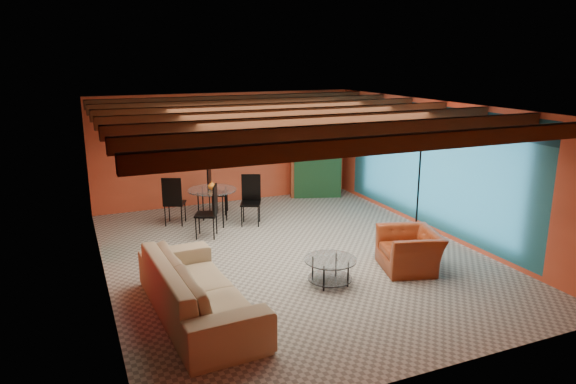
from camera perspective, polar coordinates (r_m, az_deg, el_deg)
name	(u,v)px	position (r m, az deg, el deg)	size (l,w,h in m)	color
room	(290,126)	(9.20, 0.22, 7.18)	(6.52, 8.01, 2.71)	gray
sofa	(199,288)	(7.51, -9.73, -10.30)	(2.83, 1.11, 0.83)	#998362
armchair	(410,250)	(9.21, 13.11, -6.19)	(1.05, 0.92, 0.68)	maroon
coffee_table	(330,271)	(8.48, 4.61, -8.60)	(0.84, 0.84, 0.43)	white
dining_table	(212,200)	(11.37, -8.24, -0.88)	(2.09, 2.09, 1.08)	white
armoire	(313,157)	(13.54, 2.73, 3.89)	(1.18, 0.58, 2.06)	brown
floor_lamp	(418,188)	(10.58, 14.03, 0.47)	(0.43, 0.43, 2.09)	black
ceiling_fan	(293,127)	(9.10, 0.50, 7.10)	(1.50, 1.50, 0.44)	#472614
painting	(191,139)	(12.67, -10.55, 5.74)	(1.05, 0.03, 0.65)	black
potted_plant	(313,106)	(13.36, 2.79, 9.31)	(0.46, 0.39, 0.51)	#26661E
vase	(211,171)	(11.22, -8.35, 2.24)	(0.18, 0.18, 0.18)	orange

